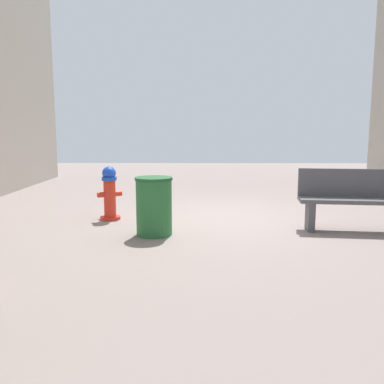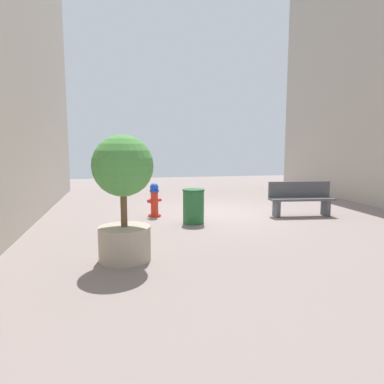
{
  "view_description": "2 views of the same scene",
  "coord_description": "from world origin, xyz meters",
  "px_view_note": "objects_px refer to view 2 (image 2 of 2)",
  "views": [
    {
      "loc": [
        0.48,
        7.2,
        1.58
      ],
      "look_at": [
        0.55,
        1.21,
        0.66
      ],
      "focal_mm": 38.92,
      "sensor_mm": 36.0,
      "label": 1
    },
    {
      "loc": [
        2.91,
        9.62,
        1.95
      ],
      "look_at": [
        1.17,
        1.25,
        0.81
      ],
      "focal_mm": 32.73,
      "sensor_mm": 36.0,
      "label": 2
    }
  ],
  "objects_px": {
    "fire_hydrant": "(154,200)",
    "trash_bin": "(193,206)",
    "bench_near": "(301,198)",
    "planter_tree": "(123,190)"
  },
  "relations": [
    {
      "from": "fire_hydrant",
      "to": "trash_bin",
      "type": "height_order",
      "value": "fire_hydrant"
    },
    {
      "from": "trash_bin",
      "to": "bench_near",
      "type": "bearing_deg",
      "value": -174.17
    },
    {
      "from": "bench_near",
      "to": "trash_bin",
      "type": "bearing_deg",
      "value": 5.83
    },
    {
      "from": "fire_hydrant",
      "to": "trash_bin",
      "type": "xyz_separation_m",
      "value": [
        -0.88,
        1.05,
        -0.03
      ]
    },
    {
      "from": "trash_bin",
      "to": "fire_hydrant",
      "type": "bearing_deg",
      "value": -50.08
    },
    {
      "from": "fire_hydrant",
      "to": "planter_tree",
      "type": "distance_m",
      "value": 3.79
    },
    {
      "from": "planter_tree",
      "to": "trash_bin",
      "type": "xyz_separation_m",
      "value": [
        -1.74,
        -2.57,
        -0.78
      ]
    },
    {
      "from": "planter_tree",
      "to": "trash_bin",
      "type": "distance_m",
      "value": 3.2
    },
    {
      "from": "fire_hydrant",
      "to": "planter_tree",
      "type": "bearing_deg",
      "value": 76.57
    },
    {
      "from": "fire_hydrant",
      "to": "bench_near",
      "type": "height_order",
      "value": "bench_near"
    }
  ]
}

